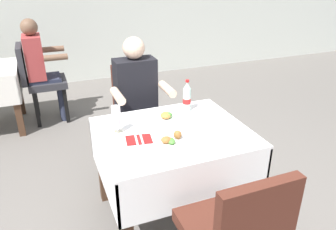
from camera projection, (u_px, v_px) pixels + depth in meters
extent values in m
plane|color=#66605B|center=(199.00, 222.00, 2.53)|extent=(11.00, 11.00, 0.00)
cube|color=white|center=(173.00, 132.00, 2.31)|extent=(1.04, 0.88, 0.02)
cube|color=white|center=(200.00, 187.00, 2.02)|extent=(1.04, 0.02, 0.32)
cube|color=white|center=(154.00, 128.00, 2.75)|extent=(1.04, 0.02, 0.32)
cube|color=white|center=(103.00, 167.00, 2.21)|extent=(0.02, 0.88, 0.32)
cube|color=white|center=(234.00, 140.00, 2.56)|extent=(0.02, 0.88, 0.32)
cube|color=#472D1E|center=(127.00, 226.00, 2.00)|extent=(0.07, 0.07, 0.72)
cube|color=#472D1E|center=(254.00, 191.00, 2.30)|extent=(0.07, 0.07, 0.72)
cube|color=#472D1E|center=(102.00, 162.00, 2.63)|extent=(0.07, 0.07, 0.72)
cube|color=#472D1E|center=(204.00, 142.00, 2.94)|extent=(0.07, 0.07, 0.72)
cube|color=#4C2319|center=(143.00, 121.00, 3.04)|extent=(0.44, 0.44, 0.08)
cube|color=#4C2319|center=(134.00, 86.00, 3.14)|extent=(0.42, 0.06, 0.44)
cube|color=black|center=(131.00, 158.00, 2.95)|extent=(0.04, 0.04, 0.45)
cube|color=black|center=(166.00, 151.00, 3.06)|extent=(0.04, 0.04, 0.45)
cube|color=black|center=(122.00, 141.00, 3.23)|extent=(0.04, 0.04, 0.45)
cube|color=black|center=(154.00, 135.00, 3.35)|extent=(0.04, 0.04, 0.45)
cube|color=#4C2319|center=(224.00, 230.00, 1.79)|extent=(0.44, 0.44, 0.08)
cube|color=#4C2319|center=(257.00, 224.00, 1.47)|extent=(0.42, 0.06, 0.44)
cylinder|color=#282D42|center=(137.00, 159.00, 2.94)|extent=(0.10, 0.10, 0.45)
cylinder|color=#282D42|center=(154.00, 155.00, 2.99)|extent=(0.10, 0.10, 0.45)
cube|color=#282D42|center=(139.00, 121.00, 2.98)|extent=(0.34, 0.36, 0.12)
cube|color=black|center=(135.00, 86.00, 2.92)|extent=(0.36, 0.20, 0.50)
sphere|color=beige|center=(134.00, 48.00, 2.77)|extent=(0.19, 0.19, 0.19)
cylinder|color=beige|center=(118.00, 96.00, 2.64)|extent=(0.07, 0.26, 0.07)
cylinder|color=beige|center=(167.00, 89.00, 2.78)|extent=(0.07, 0.26, 0.07)
cylinder|color=white|center=(173.00, 143.00, 2.14)|extent=(0.25, 0.25, 0.01)
ellipsoid|color=#99602D|center=(178.00, 135.00, 2.17)|extent=(0.08, 0.08, 0.06)
ellipsoid|color=#4C8E38|center=(171.00, 140.00, 2.13)|extent=(0.05, 0.08, 0.03)
ellipsoid|color=#99602D|center=(166.00, 140.00, 2.12)|extent=(0.07, 0.07, 0.04)
cylinder|color=white|center=(164.00, 119.00, 2.47)|extent=(0.22, 0.22, 0.01)
ellipsoid|color=#B77A38|center=(166.00, 115.00, 2.47)|extent=(0.12, 0.12, 0.04)
ellipsoid|color=#4C8E38|center=(166.00, 116.00, 2.47)|extent=(0.07, 0.07, 0.03)
ellipsoid|color=#4C8E38|center=(169.00, 115.00, 2.47)|extent=(0.09, 0.09, 0.04)
cylinder|color=white|center=(117.00, 132.00, 2.28)|extent=(0.07, 0.07, 0.01)
cylinder|color=white|center=(117.00, 130.00, 2.28)|extent=(0.02, 0.02, 0.03)
cylinder|color=white|center=(116.00, 117.00, 2.24)|extent=(0.06, 0.06, 0.16)
cylinder|color=gold|center=(117.00, 123.00, 2.25)|extent=(0.06, 0.06, 0.07)
cylinder|color=silver|center=(187.00, 100.00, 2.59)|extent=(0.06, 0.06, 0.19)
cylinder|color=red|center=(187.00, 101.00, 2.59)|extent=(0.06, 0.06, 0.04)
cone|color=silver|center=(187.00, 85.00, 2.54)|extent=(0.06, 0.06, 0.05)
cylinder|color=red|center=(187.00, 81.00, 2.52)|extent=(0.03, 0.03, 0.02)
cube|color=maroon|center=(139.00, 140.00, 2.19)|extent=(0.19, 0.16, 0.01)
cube|color=silver|center=(136.00, 139.00, 2.18)|extent=(0.05, 0.19, 0.01)
cube|color=silver|center=(142.00, 138.00, 2.19)|extent=(0.05, 0.19, 0.01)
cube|color=white|center=(19.00, 80.00, 3.87)|extent=(0.02, 0.78, 0.32)
cube|color=#472D1E|center=(17.00, 107.00, 3.66)|extent=(0.07, 0.07, 0.72)
cube|color=#472D1E|center=(18.00, 88.00, 4.22)|extent=(0.07, 0.07, 0.72)
cube|color=#2D2D33|center=(48.00, 83.00, 4.00)|extent=(0.44, 0.44, 0.08)
cube|color=#2D2D33|center=(22.00, 64.00, 3.81)|extent=(0.06, 0.42, 0.44)
cube|color=black|center=(66.00, 106.00, 4.03)|extent=(0.04, 0.04, 0.45)
cube|color=black|center=(63.00, 96.00, 4.32)|extent=(0.04, 0.04, 0.45)
cube|color=black|center=(37.00, 110.00, 3.92)|extent=(0.04, 0.04, 0.45)
cube|color=black|center=(36.00, 100.00, 4.20)|extent=(0.04, 0.04, 0.45)
cylinder|color=#282D42|center=(63.00, 103.00, 4.10)|extent=(0.10, 0.10, 0.45)
cylinder|color=#282D42|center=(62.00, 99.00, 4.23)|extent=(0.10, 0.10, 0.45)
cube|color=#282D42|center=(46.00, 81.00, 3.99)|extent=(0.36, 0.34, 0.12)
cube|color=#9E3838|center=(34.00, 57.00, 3.83)|extent=(0.20, 0.36, 0.50)
sphere|color=brown|center=(29.00, 27.00, 3.69)|extent=(0.19, 0.19, 0.19)
cylinder|color=brown|center=(56.00, 57.00, 3.72)|extent=(0.26, 0.07, 0.07)
cylinder|color=brown|center=(53.00, 49.00, 4.08)|extent=(0.26, 0.07, 0.07)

